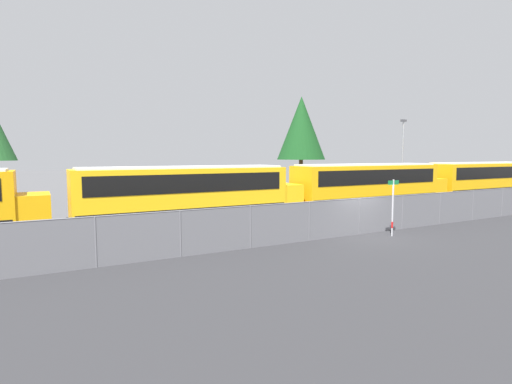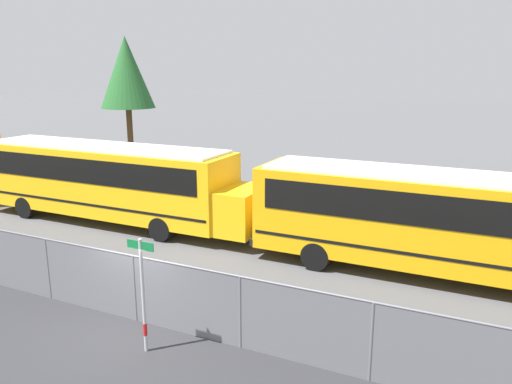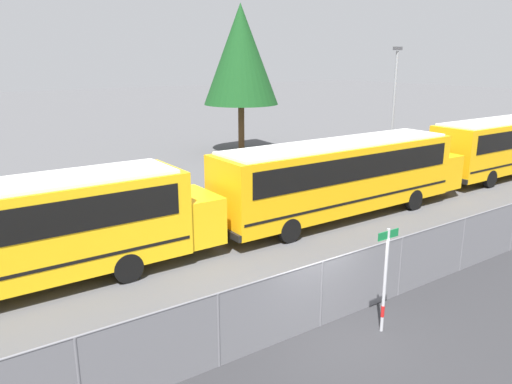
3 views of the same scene
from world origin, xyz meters
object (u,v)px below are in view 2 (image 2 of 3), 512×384
(street_sign, at_px, (143,293))
(tree_1, at_px, (126,73))
(school_bus_1, at_px, (110,178))
(school_bus_2, at_px, (450,218))

(street_sign, distance_m, tree_1, 28.68)
(school_bus_1, height_order, school_bus_2, same)
(school_bus_1, bearing_deg, street_sign, -45.24)
(school_bus_2, xyz_separation_m, street_sign, (-5.84, -7.37, -0.48))
(school_bus_2, relative_size, street_sign, 4.77)
(school_bus_2, distance_m, street_sign, 9.41)
(street_sign, relative_size, tree_1, 0.31)
(school_bus_1, xyz_separation_m, school_bus_2, (13.31, -0.17, 0.00))
(school_bus_1, relative_size, school_bus_2, 1.00)
(school_bus_2, bearing_deg, school_bus_1, 179.27)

